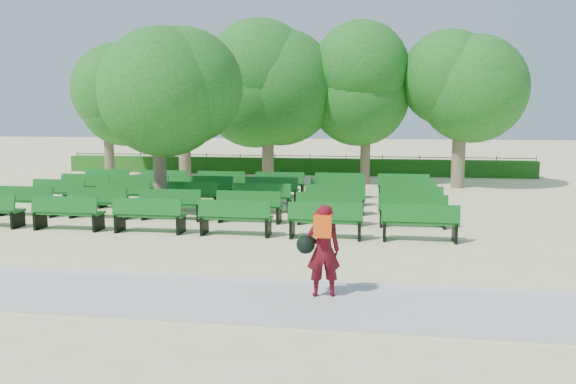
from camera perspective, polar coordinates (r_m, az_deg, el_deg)
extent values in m
plane|color=beige|center=(17.67, -6.33, -2.95)|extent=(120.00, 120.00, 0.00)
cube|color=#B6B6B1|center=(10.90, -16.63, -9.96)|extent=(30.00, 2.20, 0.06)
cube|color=silver|center=(11.90, -14.24, -8.26)|extent=(30.00, 0.12, 0.10)
cube|color=#205B17|center=(31.21, 0.34, 2.64)|extent=(26.00, 0.70, 0.90)
cube|color=#105B17|center=(19.47, -6.20, -0.45)|extent=(2.02, 0.66, 0.07)
cube|color=#105B17|center=(19.21, -6.39, 0.26)|extent=(2.00, 0.26, 0.47)
cylinder|color=brown|center=(18.98, -12.88, 1.93)|extent=(0.43, 0.43, 2.80)
ellipsoid|color=#20681D|center=(18.90, -13.12, 9.82)|extent=(4.40, 4.40, 3.96)
imported|color=#4F0B13|center=(10.09, 3.61, -5.95)|extent=(0.68, 0.52, 1.67)
cube|color=#FF4F0D|center=(9.81, 3.54, -3.50)|extent=(0.31, 0.16, 0.39)
sphere|color=black|center=(10.05, 1.81, -5.36)|extent=(0.33, 0.33, 0.33)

